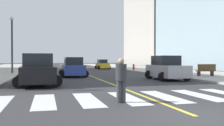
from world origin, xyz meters
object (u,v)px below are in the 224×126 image
Objects in this scene: car_green_nearest at (43,63)px; car_gray_third at (42,64)px; car_blue_fourth at (73,68)px; fire_hydrant at (134,67)px; park_bench at (206,70)px; street_lamp at (12,39)px; car_black_fifth at (38,71)px; car_yellow_second at (103,65)px; pedestrian_crossing at (121,78)px; car_silver_sixth at (167,68)px.

car_gray_third reaches higher than car_green_nearest.
fire_hydrant is (9.73, 9.77, -0.32)m from car_blue_fourth.
street_lamp is (-18.35, 9.65, 3.30)m from park_bench.
car_black_fifth is 2.58× the size of park_bench.
car_gray_third is 0.82× the size of car_black_fifth.
street_lamp is at bearing 67.60° from park_bench.
pedestrian_crossing reaches higher than car_yellow_second.
car_gray_third is 16.19m from street_lamp.
park_bench is at bearing 37.25° from pedestrian_crossing.
fire_hydrant is (2.41, 15.20, -0.37)m from car_silver_sixth.
street_lamp reaches higher than car_blue_fourth.
pedestrian_crossing reaches higher than car_green_nearest.
car_silver_sixth is 2.56× the size of pedestrian_crossing.
fire_hydrant is at bearing -38.38° from car_gray_third.
pedestrian_crossing is (0.34, -15.31, 0.08)m from car_blue_fourth.
park_bench reaches higher than fire_hydrant.
fire_hydrant is (2.74, -8.68, -0.21)m from car_yellow_second.
pedestrian_crossing is (-6.65, -33.76, 0.19)m from car_yellow_second.
park_bench is (15.58, -44.48, -0.11)m from car_green_nearest.
pedestrian_crossing is at bearing -72.27° from street_lamp.
pedestrian_crossing is (3.45, -7.61, 0.01)m from car_black_fifth.
car_black_fifth reaches higher than pedestrian_crossing.
car_green_nearest is at bearing 85.45° from street_lamp.
car_black_fifth is 8.36m from pedestrian_crossing.
pedestrian_crossing is at bearing -87.11° from car_green_nearest.
car_black_fifth is 10.66m from car_silver_sixth.
car_green_nearest is at bearing 95.36° from car_blue_fourth.
car_blue_fourth is 13.79m from fire_hydrant.
car_black_fifth reaches higher than car_green_nearest.
street_lamp reaches higher than car_gray_third.
car_silver_sixth is 4.90m from park_bench.
car_black_fifth reaches higher than car_blue_fourth.
car_yellow_second is 0.60× the size of street_lamp.
car_blue_fourth is 0.94× the size of car_silver_sixth.
pedestrian_crossing is (3.73, -36.43, 0.18)m from car_gray_third.
car_silver_sixth reaches higher than car_gray_third.
car_green_nearest is 2.15× the size of pedestrian_crossing.
car_green_nearest reaches higher than car_yellow_second.
car_silver_sixth is at bearing -99.02° from fire_hydrant.
car_silver_sixth is 5.14× the size of fire_hydrant.
car_black_fifth is at bearing 108.58° from park_bench.
car_green_nearest is 47.06m from car_silver_sixth.
car_yellow_second is 0.98× the size of car_gray_third.
pedestrian_crossing reaches higher than fire_hydrant.
car_blue_fourth is 9.12m from car_silver_sixth.
car_silver_sixth is at bearing -36.27° from car_blue_fourth.
fire_hydrant is at bearing 51.35° from car_black_fifth.
car_gray_third reaches higher than car_yellow_second.
street_lamp is (-6.66, 20.82, 3.00)m from pedestrian_crossing.
pedestrian_crossing is 2.01× the size of fire_hydrant.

